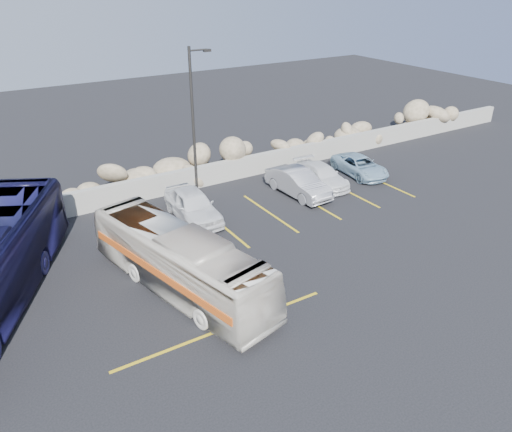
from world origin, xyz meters
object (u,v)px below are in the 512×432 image
car_b (298,183)px  car_c (322,175)px  car_a (193,205)px  lamppost (194,127)px  car_d (360,166)px  vintage_bus (180,261)px

car_b → car_c: 2.00m
car_a → car_b: 6.16m
lamppost → car_b: (5.34, -1.36, -3.59)m
car_b → car_d: (4.89, 0.45, -0.14)m
car_c → lamppost: bearing=175.5°
car_a → car_b: (6.15, -0.28, -0.05)m
car_c → vintage_bus: bearing=-151.1°
car_b → car_c: bearing=8.6°
vintage_bus → lamppost: bearing=45.9°
car_a → car_c: 8.11m
lamppost → car_c: lamppost is taller
vintage_bus → car_b: 10.44m
lamppost → car_b: lamppost is taller
car_c → car_b: bearing=-165.3°
car_c → car_d: size_ratio=1.00×
car_b → car_c: (1.95, 0.41, -0.12)m
vintage_bus → car_a: bearing=47.3°
lamppost → car_a: size_ratio=1.82×
car_c → car_d: 2.94m
vintage_bus → car_a: (3.00, 5.28, -0.50)m
car_d → car_c: bearing=-173.5°
lamppost → car_b: size_ratio=1.88×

